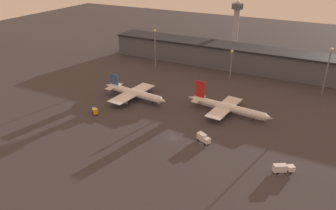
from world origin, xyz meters
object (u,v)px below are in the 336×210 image
Objects in this scene: airplane_0 at (134,93)px; service_vehicle_2 at (283,168)px; airplane_1 at (227,107)px; service_vehicle_0 at (203,138)px; service_vehicle_1 at (95,111)px; control_tower at (236,22)px.

airplane_0 is 90.55m from service_vehicle_2.
service_vehicle_0 is at bearing -85.20° from airplane_1.
airplane_1 is 5.77× the size of service_vehicle_2.
airplane_1 is 8.55× the size of service_vehicle_1.
service_vehicle_1 is 0.13× the size of control_tower.
airplane_0 is at bearing -179.51° from service_vehicle_0.
airplane_0 is 51.76m from airplane_1.
service_vehicle_2 is 162.48m from control_tower.
service_vehicle_2 is (33.94, -37.35, -1.39)m from airplane_1.
airplane_0 is 25.75m from service_vehicle_1.
control_tower reaches higher than service_vehicle_2.
airplane_0 is at bearing -100.03° from control_tower.
service_vehicle_1 is (-58.50, -0.48, -0.24)m from service_vehicle_0.
control_tower reaches higher than airplane_0.
service_vehicle_0 is 0.87× the size of service_vehicle_2.
control_tower is at bearing 111.07° from airplane_1.
service_vehicle_0 is at bearing -77.92° from control_tower.
service_vehicle_0 reaches higher than service_vehicle_1.
control_tower is (-30.20, 141.08, 21.70)m from service_vehicle_0.
airplane_0 is at bearing 111.93° from service_vehicle_1.
airplane_0 is at bearing 128.25° from service_vehicle_2.
airplane_1 is 6.61× the size of service_vehicle_0.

